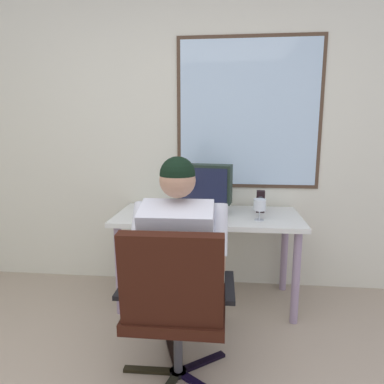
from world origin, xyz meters
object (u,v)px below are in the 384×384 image
office_chair (175,299)px  crt_monitor (205,186)px  person_seated (181,258)px  desk_speaker (260,201)px  wine_glass (260,206)px  cd_case (147,216)px  desk (208,226)px

office_chair → crt_monitor: size_ratio=2.17×
person_seated → desk_speaker: bearing=58.2°
person_seated → crt_monitor: size_ratio=2.94×
crt_monitor → desk_speaker: 0.46m
office_chair → desk_speaker: (0.52, 1.10, 0.29)m
crt_monitor → desk_speaker: size_ratio=2.46×
wine_glass → cd_case: wine_glass is taller
cd_case → desk_speaker: bearing=15.6°
desk → crt_monitor: 0.31m
desk → desk_speaker: (0.41, 0.12, 0.18)m
person_seated → cd_case: (-0.34, 0.60, 0.08)m
office_chair → person_seated: person_seated is taller
person_seated → desk_speaker: (0.52, 0.84, 0.17)m
person_seated → desk_speaker: person_seated is taller
office_chair → cd_case: size_ratio=5.18×
office_chair → person_seated: bearing=90.9°
wine_glass → cd_case: (-0.83, 0.02, -0.10)m
wine_glass → desk_speaker: bearing=83.5°
cd_case → desk: bearing=14.9°
office_chair → cd_case: bearing=111.6°
crt_monitor → cd_case: bearing=-160.9°
office_chair → crt_monitor: (0.09, 1.00, 0.43)m
person_seated → wine_glass: 0.79m
person_seated → desk_speaker: 1.00m
crt_monitor → wine_glass: size_ratio=2.68×
desk → person_seated: size_ratio=1.14×
cd_case → person_seated: bearing=-60.8°
wine_glass → desk_speaker: (0.03, 0.25, -0.02)m
office_chair → wine_glass: (0.49, 0.84, 0.31)m
desk → wine_glass: wine_glass is taller
desk → office_chair: (-0.11, -0.98, -0.11)m
cd_case → crt_monitor: bearing=19.1°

